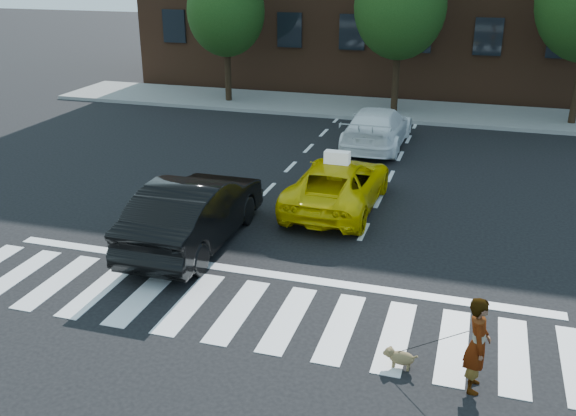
{
  "coord_description": "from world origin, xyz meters",
  "views": [
    {
      "loc": [
        4.02,
        -9.89,
        6.33
      ],
      "look_at": [
        0.17,
        2.72,
        1.1
      ],
      "focal_mm": 40.0,
      "sensor_mm": 36.0,
      "label": 1
    }
  ],
  "objects_px": {
    "white_suv": "(377,127)",
    "woman": "(478,345)",
    "tree_left": "(226,1)",
    "taxi": "(338,184)",
    "black_sedan": "(194,211)",
    "dog": "(399,357)"
  },
  "relations": [
    {
      "from": "white_suv",
      "to": "woman",
      "type": "bearing_deg",
      "value": 106.81
    },
    {
      "from": "tree_left",
      "to": "white_suv",
      "type": "relative_size",
      "value": 1.35
    },
    {
      "from": "taxi",
      "to": "black_sedan",
      "type": "distance_m",
      "value": 4.19
    },
    {
      "from": "taxi",
      "to": "black_sedan",
      "type": "xyz_separation_m",
      "value": [
        -2.67,
        -3.22,
        0.16
      ]
    },
    {
      "from": "taxi",
      "to": "woman",
      "type": "xyz_separation_m",
      "value": [
        3.75,
        -6.94,
        0.15
      ]
    },
    {
      "from": "tree_left",
      "to": "taxi",
      "type": "height_order",
      "value": "tree_left"
    },
    {
      "from": "tree_left",
      "to": "black_sedan",
      "type": "bearing_deg",
      "value": -71.16
    },
    {
      "from": "taxi",
      "to": "woman",
      "type": "distance_m",
      "value": 7.89
    },
    {
      "from": "woman",
      "to": "dog",
      "type": "height_order",
      "value": "woman"
    },
    {
      "from": "taxi",
      "to": "woman",
      "type": "bearing_deg",
      "value": 119.69
    },
    {
      "from": "black_sedan",
      "to": "dog",
      "type": "height_order",
      "value": "black_sedan"
    },
    {
      "from": "tree_left",
      "to": "taxi",
      "type": "distance_m",
      "value": 14.01
    },
    {
      "from": "taxi",
      "to": "black_sedan",
      "type": "height_order",
      "value": "black_sedan"
    },
    {
      "from": "taxi",
      "to": "tree_left",
      "type": "bearing_deg",
      "value": -54.52
    },
    {
      "from": "tree_left",
      "to": "woman",
      "type": "height_order",
      "value": "tree_left"
    },
    {
      "from": "taxi",
      "to": "woman",
      "type": "height_order",
      "value": "woman"
    },
    {
      "from": "woman",
      "to": "dog",
      "type": "relative_size",
      "value": 2.74
    },
    {
      "from": "black_sedan",
      "to": "white_suv",
      "type": "height_order",
      "value": "black_sedan"
    },
    {
      "from": "white_suv",
      "to": "dog",
      "type": "bearing_deg",
      "value": 102.08
    },
    {
      "from": "taxi",
      "to": "woman",
      "type": "relative_size",
      "value": 2.92
    },
    {
      "from": "white_suv",
      "to": "woman",
      "type": "xyz_separation_m",
      "value": [
        3.73,
        -13.02,
        0.1
      ]
    },
    {
      "from": "black_sedan",
      "to": "white_suv",
      "type": "relative_size",
      "value": 1.02
    }
  ]
}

